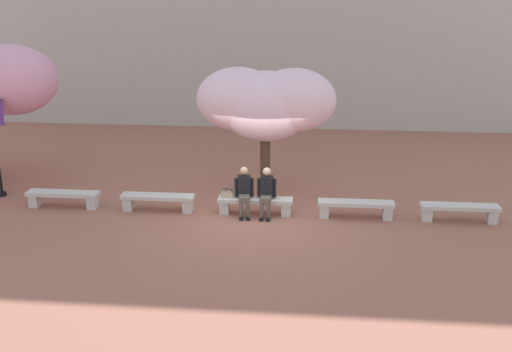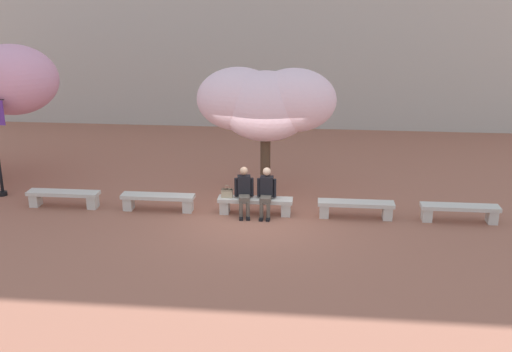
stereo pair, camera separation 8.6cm
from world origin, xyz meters
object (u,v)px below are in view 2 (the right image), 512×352
(stone_bench_east_end, at_px, (460,210))
(stone_bench_near_east, at_px, (356,207))
(stone_bench_center, at_px, (255,203))
(cherry_tree_main, at_px, (265,102))
(handbag, at_px, (227,193))
(person_seated_right, at_px, (266,190))
(stone_bench_near_west, at_px, (158,200))
(stone_bench_west_end, at_px, (64,196))
(person_seated_left, at_px, (244,189))

(stone_bench_east_end, bearing_deg, stone_bench_near_east, 180.00)
(stone_bench_center, xyz_separation_m, cherry_tree_main, (0.10, 1.59, 2.41))
(handbag, bearing_deg, person_seated_right, -2.99)
(stone_bench_near_east, bearing_deg, handbag, 179.98)
(stone_bench_near_west, bearing_deg, cherry_tree_main, 30.12)
(stone_bench_center, relative_size, cherry_tree_main, 0.50)
(stone_bench_east_end, relative_size, person_seated_right, 1.53)
(stone_bench_east_end, height_order, handbag, handbag)
(stone_bench_near_west, bearing_deg, stone_bench_west_end, 180.00)
(stone_bench_center, distance_m, stone_bench_east_end, 5.28)
(person_seated_right, xyz_separation_m, handbag, (-1.05, 0.05, -0.12))
(stone_bench_near_west, height_order, stone_bench_near_east, same)
(stone_bench_east_end, bearing_deg, handbag, 179.99)
(stone_bench_center, xyz_separation_m, person_seated_right, (0.30, -0.05, 0.39))
(stone_bench_west_end, relative_size, person_seated_right, 1.53)
(stone_bench_west_end, height_order, handbag, handbag)
(stone_bench_east_end, distance_m, person_seated_left, 5.58)
(stone_bench_east_end, xyz_separation_m, handbag, (-6.03, 0.00, 0.27))
(stone_bench_center, bearing_deg, handbag, 179.91)
(stone_bench_west_end, bearing_deg, handbag, 0.02)
(person_seated_left, xyz_separation_m, handbag, (-0.46, 0.05, -0.12))
(cherry_tree_main, bearing_deg, stone_bench_near_west, -149.88)
(stone_bench_west_end, bearing_deg, stone_bench_near_east, 0.00)
(person_seated_right, distance_m, cherry_tree_main, 2.61)
(stone_bench_near_east, bearing_deg, person_seated_left, -178.97)
(stone_bench_near_west, bearing_deg, stone_bench_near_east, 0.00)
(stone_bench_near_west, relative_size, person_seated_right, 1.53)
(stone_bench_center, distance_m, person_seated_right, 0.49)
(person_seated_left, distance_m, person_seated_right, 0.59)
(stone_bench_west_end, distance_m, person_seated_left, 5.01)
(stone_bench_near_west, distance_m, stone_bench_near_east, 5.28)
(stone_bench_west_end, xyz_separation_m, stone_bench_near_west, (2.64, 0.00, 0.00))
(stone_bench_center, distance_m, stone_bench_near_east, 2.64)
(stone_bench_center, xyz_separation_m, handbag, (-0.75, 0.00, 0.27))
(handbag, bearing_deg, stone_bench_east_end, -0.01)
(stone_bench_west_end, xyz_separation_m, stone_bench_near_east, (7.92, 0.00, 0.00))
(person_seated_left, height_order, cherry_tree_main, cherry_tree_main)
(stone_bench_west_end, bearing_deg, stone_bench_center, 0.00)
(handbag, distance_m, cherry_tree_main, 2.80)
(stone_bench_east_end, relative_size, person_seated_left, 1.53)
(stone_bench_west_end, height_order, stone_bench_center, same)
(stone_bench_center, relative_size, stone_bench_near_east, 1.00)
(stone_bench_near_east, distance_m, handbag, 3.40)
(stone_bench_near_west, bearing_deg, stone_bench_center, 0.00)
(stone_bench_center, bearing_deg, stone_bench_east_end, 0.00)
(stone_bench_east_end, xyz_separation_m, person_seated_right, (-4.98, -0.05, 0.39))
(stone_bench_center, height_order, handbag, handbag)
(person_seated_left, bearing_deg, stone_bench_near_east, 1.03)
(stone_bench_near_west, height_order, stone_bench_east_end, same)
(handbag, bearing_deg, person_seated_left, -6.68)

